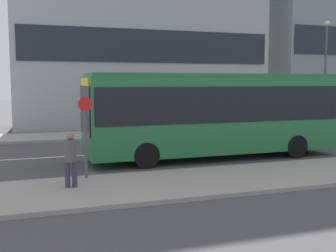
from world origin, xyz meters
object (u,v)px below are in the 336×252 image
(pedestrian_near_stop, at_px, (71,156))
(bus_stop_sign, at_px, (85,130))
(city_bus, at_px, (213,110))
(parked_car_0, at_px, (317,123))
(street_lamp, at_px, (326,62))

(pedestrian_near_stop, relative_size, bus_stop_sign, 0.61)
(city_bus, relative_size, bus_stop_sign, 4.03)
(parked_car_0, xyz_separation_m, pedestrian_near_stop, (-15.84, -9.12, 0.39))
(city_bus, height_order, parked_car_0, city_bus)
(city_bus, distance_m, bus_stop_sign, 6.20)
(pedestrian_near_stop, xyz_separation_m, street_lamp, (18.25, 11.47, 3.41))
(parked_car_0, relative_size, street_lamp, 0.62)
(city_bus, distance_m, pedestrian_near_stop, 7.24)
(bus_stop_sign, bearing_deg, city_bus, 24.88)
(city_bus, relative_size, parked_car_0, 2.38)
(parked_car_0, distance_m, pedestrian_near_stop, 18.28)
(street_lamp, bearing_deg, bus_stop_sign, -149.39)
(parked_car_0, relative_size, pedestrian_near_stop, 2.77)
(parked_car_0, height_order, bus_stop_sign, bus_stop_sign)
(city_bus, height_order, pedestrian_near_stop, city_bus)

